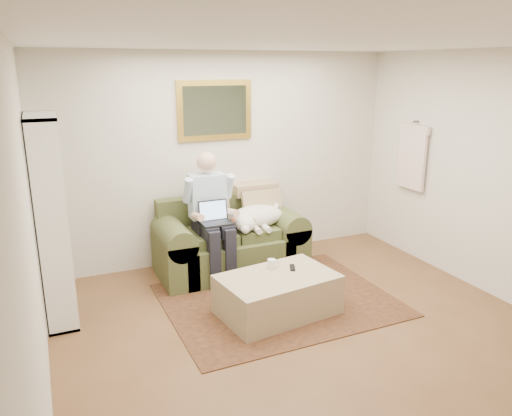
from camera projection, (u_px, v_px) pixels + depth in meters
room_shell at (310, 198)px, 4.37m from camera, size 4.51×5.00×2.61m
rug at (278, 300)px, 5.35m from camera, size 2.37×1.90×0.01m
sofa at (230, 246)px, 6.07m from camera, size 1.76×0.89×1.05m
seated_man at (213, 218)px, 5.70m from camera, size 0.58×0.83×1.48m
laptop at (215, 217)px, 5.63m from camera, size 0.34×0.27×0.25m
sleeping_dog at (257, 216)px, 6.01m from camera, size 0.72×0.45×0.27m
ottoman at (277, 295)px, 5.01m from camera, size 1.22×0.87×0.41m
coffee_mug at (271, 264)px, 5.11m from camera, size 0.08×0.08×0.10m
tv_remote at (292, 268)px, 5.12m from camera, size 0.11×0.16×0.02m
bookshelf at (51, 221)px, 4.74m from camera, size 0.28×0.80×2.00m
wall_mirror at (215, 110)px, 6.02m from camera, size 0.94×0.04×0.72m
hanging_shirt at (412, 153)px, 6.30m from camera, size 0.06×0.52×0.90m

